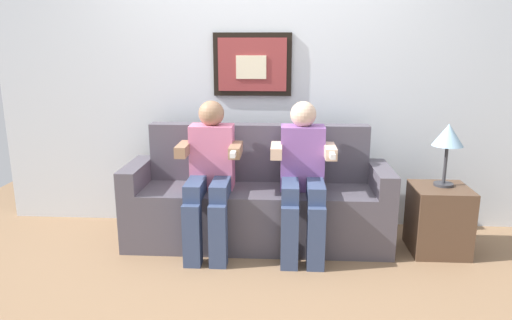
{
  "coord_description": "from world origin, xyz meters",
  "views": [
    {
      "loc": [
        0.2,
        -3.14,
        1.52
      ],
      "look_at": [
        0.0,
        0.15,
        0.7
      ],
      "focal_mm": 33.13,
      "sensor_mm": 36.0,
      "label": 1
    }
  ],
  "objects_px": {
    "side_table_right": "(438,219)",
    "table_lamp": "(448,138)",
    "person_on_left": "(210,172)",
    "couch": "(257,203)",
    "person_on_right": "(303,173)"
  },
  "relations": [
    {
      "from": "side_table_right",
      "to": "table_lamp",
      "type": "xyz_separation_m",
      "value": [
        0.02,
        0.04,
        0.61
      ]
    },
    {
      "from": "side_table_right",
      "to": "person_on_left",
      "type": "bearing_deg",
      "value": -177.93
    },
    {
      "from": "couch",
      "to": "person_on_right",
      "type": "xyz_separation_m",
      "value": [
        0.34,
        -0.17,
        0.29
      ]
    },
    {
      "from": "person_on_left",
      "to": "person_on_right",
      "type": "relative_size",
      "value": 1.0
    },
    {
      "from": "person_on_left",
      "to": "person_on_right",
      "type": "xyz_separation_m",
      "value": [
        0.67,
        0.0,
        0.0
      ]
    },
    {
      "from": "side_table_right",
      "to": "couch",
      "type": "bearing_deg",
      "value": 175.5
    },
    {
      "from": "person_on_left",
      "to": "side_table_right",
      "type": "xyz_separation_m",
      "value": [
        1.69,
        0.06,
        -0.36
      ]
    },
    {
      "from": "person_on_left",
      "to": "person_on_right",
      "type": "bearing_deg",
      "value": 0.0
    },
    {
      "from": "couch",
      "to": "table_lamp",
      "type": "relative_size",
      "value": 4.35
    },
    {
      "from": "person_on_right",
      "to": "side_table_right",
      "type": "height_order",
      "value": "person_on_right"
    },
    {
      "from": "couch",
      "to": "side_table_right",
      "type": "height_order",
      "value": "couch"
    },
    {
      "from": "couch",
      "to": "person_on_right",
      "type": "relative_size",
      "value": 1.8
    },
    {
      "from": "couch",
      "to": "person_on_right",
      "type": "height_order",
      "value": "person_on_right"
    },
    {
      "from": "person_on_left",
      "to": "table_lamp",
      "type": "xyz_separation_m",
      "value": [
        1.71,
        0.1,
        0.25
      ]
    },
    {
      "from": "person_on_right",
      "to": "table_lamp",
      "type": "xyz_separation_m",
      "value": [
        1.04,
        0.1,
        0.25
      ]
    }
  ]
}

